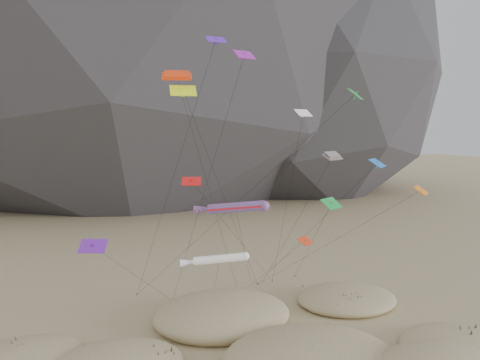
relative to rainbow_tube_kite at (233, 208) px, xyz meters
The scene contains 7 objects.
dune_grass 13.57m from the rainbow_tube_kite, 65.97° to the right, with size 42.80×28.74×1.56m.
kite_stakes 19.84m from the rainbow_tube_kite, 70.05° to the left, with size 21.47×5.65×0.30m.
rainbow_tube_kite is the anchor object (origin of this frame).
white_tube_kite 4.91m from the rainbow_tube_kite, 153.35° to the right, with size 8.25×17.90×9.46m.
orange_parafoil 13.64m from the rainbow_tube_kite, 126.66° to the left, with size 11.36×11.22×26.06m.
multi_parafoil 13.31m from the rainbow_tube_kite, 14.54° to the left, with size 4.16×13.37×18.05m.
delta_kites 7.64m from the rainbow_tube_kite, 13.06° to the left, with size 34.38×21.63×28.77m.
Camera 1 is at (-16.57, -30.89, 20.61)m, focal length 35.00 mm.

